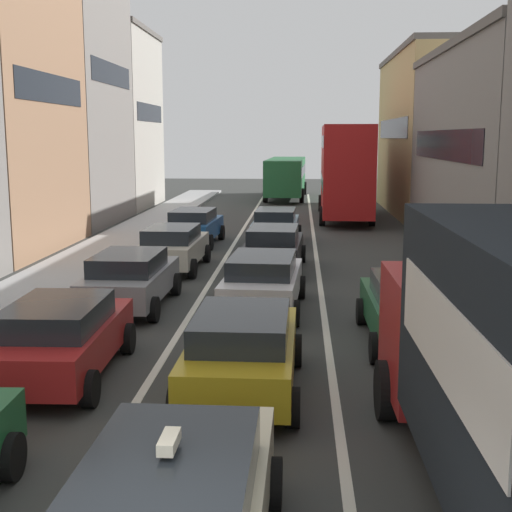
% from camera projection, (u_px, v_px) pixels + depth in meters
% --- Properties ---
extents(sidewalk_left, '(2.60, 64.00, 0.14)m').
position_uv_depth(sidewalk_left, '(88.00, 258.00, 25.41)').
color(sidewalk_left, '#AAAAAA').
rests_on(sidewalk_left, ground).
extents(lane_stripe_left, '(0.16, 60.00, 0.01)m').
position_uv_depth(lane_stripe_left, '(223.00, 261.00, 25.11)').
color(lane_stripe_left, silver).
rests_on(lane_stripe_left, ground).
extents(lane_stripe_right, '(0.16, 60.00, 0.01)m').
position_uv_depth(lane_stripe_right, '(317.00, 262.00, 24.90)').
color(lane_stripe_right, silver).
rests_on(lane_stripe_right, ground).
extents(taxi_centre_lane_front, '(2.09, 4.31, 1.66)m').
position_uv_depth(taxi_centre_lane_front, '(174.00, 511.00, 6.88)').
color(taxi_centre_lane_front, beige).
rests_on(taxi_centre_lane_front, ground).
extents(sedan_centre_lane_second, '(2.10, 4.32, 1.49)m').
position_uv_depth(sedan_centre_lane_second, '(243.00, 349.00, 12.12)').
color(sedan_centre_lane_second, '#B29319').
rests_on(sedan_centre_lane_second, ground).
extents(wagon_left_lane_second, '(2.16, 4.35, 1.49)m').
position_uv_depth(wagon_left_lane_second, '(60.00, 337.00, 12.88)').
color(wagon_left_lane_second, '#A51E1E').
rests_on(wagon_left_lane_second, ground).
extents(hatchback_centre_lane_third, '(2.24, 4.39, 1.49)m').
position_uv_depth(hatchback_centre_lane_third, '(263.00, 281.00, 17.87)').
color(hatchback_centre_lane_third, silver).
rests_on(hatchback_centre_lane_third, ground).
extents(sedan_left_lane_third, '(2.09, 4.32, 1.49)m').
position_uv_depth(sedan_left_lane_third, '(130.00, 278.00, 18.20)').
color(sedan_left_lane_third, gray).
rests_on(sedan_left_lane_third, ground).
extents(coupe_centre_lane_fourth, '(2.21, 4.37, 1.49)m').
position_uv_depth(coupe_centre_lane_fourth, '(274.00, 247.00, 23.36)').
color(coupe_centre_lane_fourth, black).
rests_on(coupe_centre_lane_fourth, ground).
extents(sedan_left_lane_fourth, '(2.14, 4.34, 1.49)m').
position_uv_depth(sedan_left_lane_fourth, '(173.00, 247.00, 23.44)').
color(sedan_left_lane_fourth, beige).
rests_on(sedan_left_lane_fourth, ground).
extents(sedan_centre_lane_fifth, '(2.17, 4.35, 1.49)m').
position_uv_depth(sedan_centre_lane_fifth, '(276.00, 225.00, 29.08)').
color(sedan_centre_lane_fifth, '#759EB7').
rests_on(sedan_centre_lane_fifth, ground).
extents(sedan_left_lane_fifth, '(2.24, 4.38, 1.49)m').
position_uv_depth(sedan_left_lane_fifth, '(194.00, 226.00, 28.92)').
color(sedan_left_lane_fifth, '#194C8C').
rests_on(sedan_left_lane_fifth, ground).
extents(sedan_right_lane_behind_truck, '(2.10, 4.32, 1.49)m').
position_uv_depth(sedan_right_lane_behind_truck, '(411.00, 308.00, 15.03)').
color(sedan_right_lane_behind_truck, '#19592D').
rests_on(sedan_right_lane_behind_truck, ground).
extents(bus_mid_queue_primary, '(2.96, 10.55, 5.06)m').
position_uv_depth(bus_mid_queue_primary, '(345.00, 167.00, 37.68)').
color(bus_mid_queue_primary, '#B21919').
rests_on(bus_mid_queue_primary, ground).
extents(bus_far_queue_secondary, '(3.05, 10.57, 2.90)m').
position_uv_depth(bus_far_queue_secondary, '(286.00, 175.00, 50.28)').
color(bus_far_queue_secondary, '#1E6033').
rests_on(bus_far_queue_secondary, ground).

